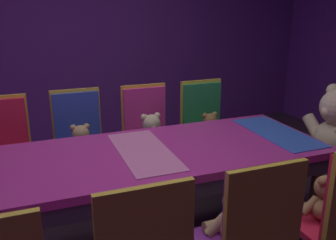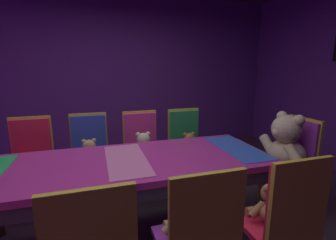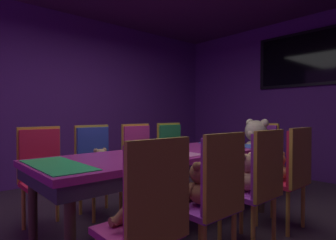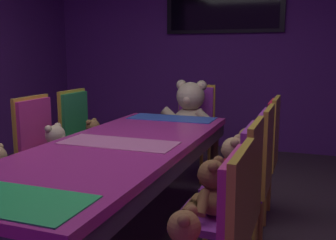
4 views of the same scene
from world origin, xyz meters
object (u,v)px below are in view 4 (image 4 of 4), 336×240
banquet_table (119,156)px  teddy_left_3 (94,135)px  chair_right_3 (264,146)px  teddy_right_3 (246,147)px  king_teddy_bear (190,113)px  chair_left_2 (41,145)px  chair_left_3 (80,132)px  teddy_right_1 (211,191)px  throne_chair (194,121)px  chair_right_1 (238,194)px  teddy_right_2 (232,163)px  chair_right_2 (255,166)px  teddy_left_2 (56,147)px

banquet_table → teddy_left_3: size_ratio=8.69×
chair_right_3 → teddy_right_3: bearing=-0.0°
teddy_right_3 → king_teddy_bear: 1.02m
teddy_left_3 → chair_left_2: bearing=-104.3°
chair_left_3 → teddy_right_1: size_ratio=2.94×
banquet_table → throne_chair: 1.77m
teddy_right_3 → teddy_right_1: bearing=89.7°
chair_right_1 → chair_right_3: bearing=-90.2°
teddy_left_3 → chair_right_1: (1.53, -1.12, 0.02)m
chair_left_3 → throne_chair: same height
chair_left_3 → teddy_left_3: size_ratio=3.49×
teddy_right_2 → teddy_right_3: teddy_right_2 is taller
teddy_right_2 → throne_chair: throne_chair is taller
teddy_right_3 → chair_right_2: bearing=104.2°
chair_left_2 → throne_chair: 1.71m
throne_chair → king_teddy_bear: (0.00, -0.17, 0.11)m
chair_right_1 → teddy_right_2: chair_right_1 is taller
teddy_left_3 → teddy_right_2: bearing=-22.1°
teddy_right_2 → teddy_right_1: bearing=89.3°
chair_right_2 → chair_right_3: size_ratio=1.00×
banquet_table → throne_chair: (0.00, 1.77, -0.06)m
chair_left_3 → teddy_left_3: 0.14m
teddy_left_2 → teddy_left_3: (-0.00, 0.57, -0.02)m
banquet_table → teddy_left_2: teddy_left_2 is taller
chair_right_2 → throne_chair: size_ratio=1.00×
teddy_right_1 → chair_right_1: bearing=-180.0°
chair_right_1 → chair_left_2: bearing=-18.4°
teddy_left_2 → chair_left_3: bearing=104.3°
teddy_right_2 → teddy_right_3: size_ratio=1.16×
teddy_left_2 → king_teddy_bear: (0.70, 1.32, 0.11)m
banquet_table → chair_left_2: 0.89m
teddy_right_2 → throne_chair: 1.64m
teddy_left_3 → teddy_right_1: (1.39, -1.12, 0.02)m
chair_left_2 → throne_chair: size_ratio=1.00×
chair_left_2 → teddy_left_2: bearing=0.0°
chair_right_2 → teddy_right_2: 0.15m
banquet_table → chair_left_3: 1.20m
teddy_right_2 → king_teddy_bear: (-0.70, 1.32, 0.11)m
teddy_left_3 → chair_right_2: (1.54, -0.57, 0.02)m
banquet_table → teddy_left_3: 1.10m
teddy_left_3 → throne_chair: size_ratio=0.29×
teddy_right_1 → teddy_right_3: 1.14m
teddy_right_2 → king_teddy_bear: 1.50m
chair_right_3 → teddy_left_2: bearing=20.7°
chair_right_1 → teddy_left_2: bearing=-20.0°
chair_right_2 → king_teddy_bear: size_ratio=1.58×
teddy_right_1 → chair_right_3: size_ratio=0.34×
chair_right_1 → throne_chair: 2.21m
chair_left_3 → chair_right_3: same height
teddy_right_2 → king_teddy_bear: size_ratio=0.55×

